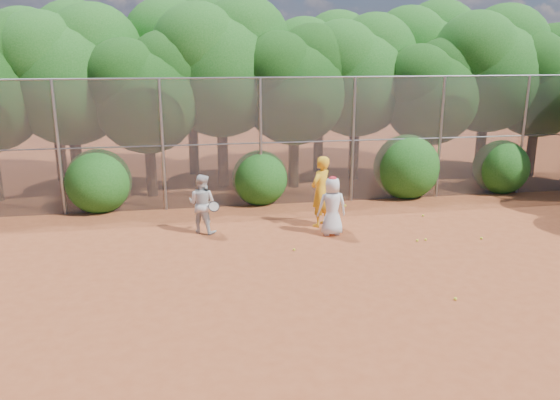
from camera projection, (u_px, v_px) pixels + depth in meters
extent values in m
plane|color=brown|center=(344.00, 275.00, 12.01)|extent=(80.00, 80.00, 0.00)
cylinder|color=gray|center=(59.00, 149.00, 16.02)|extent=(0.09, 0.09, 4.00)
cylinder|color=gray|center=(163.00, 146.00, 16.52)|extent=(0.09, 0.09, 4.00)
cylinder|color=gray|center=(261.00, 143.00, 17.02)|extent=(0.09, 0.09, 4.00)
cylinder|color=gray|center=(353.00, 140.00, 17.52)|extent=(0.09, 0.09, 4.00)
cylinder|color=gray|center=(440.00, 138.00, 18.02)|extent=(0.09, 0.09, 4.00)
cylinder|color=gray|center=(523.00, 136.00, 18.52)|extent=(0.09, 0.09, 4.00)
cylinder|color=gray|center=(292.00, 77.00, 16.66)|extent=(20.00, 0.05, 0.05)
cylinder|color=gray|center=(292.00, 142.00, 17.18)|extent=(20.00, 0.04, 0.04)
cube|color=slate|center=(292.00, 142.00, 17.18)|extent=(20.00, 0.02, 4.00)
sphere|color=black|center=(9.00, 61.00, 17.34)|extent=(3.05, 3.05, 3.05)
cylinder|color=black|center=(77.00, 158.00, 18.59)|extent=(0.38, 0.38, 2.52)
sphere|color=#174F13|center=(69.00, 84.00, 17.94)|extent=(4.03, 4.03, 4.03)
sphere|color=#174F13|center=(94.00, 52.00, 18.19)|extent=(3.23, 3.23, 3.23)
sphere|color=#174F13|center=(41.00, 59.00, 17.32)|extent=(3.02, 3.02, 3.02)
cylinder|color=black|center=(151.00, 164.00, 18.39)|extent=(0.36, 0.36, 2.17)
sphere|color=black|center=(147.00, 101.00, 17.82)|extent=(3.47, 3.47, 3.47)
sphere|color=black|center=(167.00, 73.00, 18.04)|extent=(2.78, 2.78, 2.78)
sphere|color=black|center=(125.00, 79.00, 17.29)|extent=(2.60, 2.60, 2.60)
cylinder|color=black|center=(223.00, 150.00, 19.69)|extent=(0.39, 0.39, 2.66)
sphere|color=#174F13|center=(221.00, 76.00, 19.00)|extent=(4.26, 4.26, 4.26)
sphere|color=#174F13|center=(243.00, 44.00, 19.26)|extent=(3.40, 3.40, 3.40)
sphere|color=#174F13|center=(198.00, 51.00, 18.35)|extent=(3.19, 3.19, 3.19)
cylinder|color=black|center=(294.00, 156.00, 19.59)|extent=(0.37, 0.37, 2.27)
sphere|color=black|center=(294.00, 93.00, 19.00)|extent=(3.64, 3.64, 3.64)
sphere|color=black|center=(312.00, 66.00, 19.22)|extent=(2.91, 2.91, 2.91)
sphere|color=black|center=(277.00, 72.00, 18.44)|extent=(2.73, 2.73, 2.73)
cylinder|color=black|center=(354.00, 148.00, 20.74)|extent=(0.38, 0.38, 2.45)
sphere|color=#174F13|center=(356.00, 83.00, 20.10)|extent=(3.92, 3.92, 3.92)
sphere|color=#174F13|center=(374.00, 56.00, 20.35)|extent=(3.14, 3.14, 3.14)
sphere|color=#174F13|center=(341.00, 62.00, 19.50)|extent=(2.94, 2.94, 2.94)
cylinder|color=black|center=(427.00, 155.00, 20.25)|extent=(0.36, 0.36, 2.10)
sphere|color=black|center=(431.00, 99.00, 19.71)|extent=(3.36, 3.36, 3.36)
sphere|color=black|center=(446.00, 74.00, 19.92)|extent=(2.69, 2.69, 2.69)
sphere|color=black|center=(419.00, 80.00, 19.19)|extent=(2.52, 2.52, 2.52)
cylinder|color=black|center=(481.00, 144.00, 21.17)|extent=(0.39, 0.39, 2.59)
sphere|color=#174F13|center=(487.00, 77.00, 20.50)|extent=(4.14, 4.14, 4.14)
sphere|color=#174F13|center=(504.00, 48.00, 20.76)|extent=(3.32, 3.32, 3.32)
sphere|color=#174F13|center=(476.00, 54.00, 19.87)|extent=(3.11, 3.11, 3.11)
cylinder|color=black|center=(532.00, 147.00, 21.26)|extent=(0.37, 0.37, 2.31)
sphere|color=black|center=(539.00, 88.00, 20.66)|extent=(3.70, 3.70, 3.70)
sphere|color=black|center=(554.00, 63.00, 20.89)|extent=(2.96, 2.96, 2.96)
sphere|color=black|center=(530.00, 68.00, 20.09)|extent=(2.77, 2.77, 2.77)
cylinder|color=black|center=(60.00, 146.00, 20.59)|extent=(0.39, 0.39, 2.62)
sphere|color=#174F13|center=(52.00, 76.00, 19.91)|extent=(4.20, 4.20, 4.20)
sphere|color=#174F13|center=(76.00, 47.00, 20.17)|extent=(3.36, 3.36, 3.36)
sphere|color=#174F13|center=(26.00, 52.00, 19.27)|extent=(3.15, 3.15, 3.15)
cylinder|color=black|center=(193.00, 139.00, 21.59)|extent=(0.40, 0.40, 2.80)
sphere|color=#174F13|center=(190.00, 68.00, 20.87)|extent=(4.48, 4.48, 4.48)
sphere|color=#174F13|center=(212.00, 38.00, 21.15)|extent=(3.58, 3.58, 3.58)
sphere|color=#174F13|center=(168.00, 44.00, 20.18)|extent=(3.36, 3.36, 3.36)
cylinder|color=black|center=(318.00, 141.00, 22.08)|extent=(0.38, 0.38, 2.52)
sphere|color=#174F13|center=(320.00, 79.00, 21.43)|extent=(4.03, 4.03, 4.03)
sphere|color=#174F13|center=(337.00, 52.00, 21.68)|extent=(3.23, 3.23, 3.23)
sphere|color=#174F13|center=(304.00, 57.00, 20.81)|extent=(3.02, 3.02, 3.02)
cylinder|color=black|center=(417.00, 133.00, 23.38)|extent=(0.40, 0.40, 2.73)
sphere|color=#174F13|center=(421.00, 69.00, 22.67)|extent=(4.37, 4.37, 4.37)
sphere|color=#174F13|center=(438.00, 42.00, 22.94)|extent=(3.49, 3.49, 3.49)
sphere|color=#174F13|center=(408.00, 47.00, 22.00)|extent=(3.28, 3.28, 3.28)
sphere|color=#174F13|center=(98.00, 178.00, 16.73)|extent=(2.00, 2.00, 2.00)
sphere|color=#174F13|center=(260.00, 175.00, 17.59)|extent=(1.80, 1.80, 1.80)
sphere|color=#174F13|center=(406.00, 164.00, 18.37)|extent=(2.20, 2.20, 2.20)
sphere|color=#174F13|center=(501.00, 165.00, 19.00)|extent=(1.90, 1.90, 1.90)
imported|color=gold|center=(321.00, 192.00, 15.19)|extent=(0.86, 0.84, 1.99)
torus|color=black|center=(334.00, 205.00, 15.15)|extent=(0.31, 0.10, 0.30)
cylinder|color=black|center=(331.00, 203.00, 15.35)|extent=(0.08, 0.28, 0.05)
imported|color=silver|center=(332.00, 206.00, 14.49)|extent=(0.77, 0.51, 1.58)
ellipsoid|color=red|center=(333.00, 179.00, 14.30)|extent=(0.22, 0.22, 0.13)
sphere|color=yellow|center=(345.00, 206.00, 14.34)|extent=(0.07, 0.07, 0.07)
imported|color=silver|center=(202.00, 204.00, 14.68)|extent=(0.99, 0.92, 1.62)
torus|color=black|center=(214.00, 206.00, 14.45)|extent=(0.33, 0.23, 0.27)
cylinder|color=black|center=(213.00, 209.00, 14.65)|extent=(0.06, 0.25, 0.18)
sphere|color=yellow|center=(426.00, 240.00, 14.20)|extent=(0.07, 0.07, 0.07)
sphere|color=yellow|center=(417.00, 240.00, 14.13)|extent=(0.07, 0.07, 0.07)
sphere|color=yellow|center=(455.00, 299.00, 10.81)|extent=(0.07, 0.07, 0.07)
sphere|color=yellow|center=(481.00, 238.00, 14.31)|extent=(0.07, 0.07, 0.07)
sphere|color=yellow|center=(294.00, 250.00, 13.49)|extent=(0.07, 0.07, 0.07)
sphere|color=yellow|center=(423.00, 216.00, 16.27)|extent=(0.07, 0.07, 0.07)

